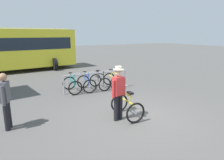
% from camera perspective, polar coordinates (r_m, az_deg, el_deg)
% --- Properties ---
extents(ground_plane, '(80.00, 80.00, 0.00)m').
position_cam_1_polar(ground_plane, '(6.76, 6.42, -10.39)').
color(ground_plane, '#514F4C').
extents(bike_rack_rail, '(3.21, 0.23, 0.88)m').
position_cam_1_polar(bike_rack_rail, '(9.60, -4.44, 0.88)').
color(bike_rack_rail, '#99999E').
rests_on(bike_rack_rail, ground).
extents(racked_bike_teal, '(0.70, 1.13, 0.97)m').
position_cam_1_polar(racked_bike_teal, '(9.49, -11.30, -1.33)').
color(racked_bike_teal, black).
rests_on(racked_bike_teal, ground).
extents(racked_bike_blue, '(0.74, 1.13, 0.97)m').
position_cam_1_polar(racked_bike_blue, '(9.68, -7.31, -0.89)').
color(racked_bike_blue, black).
rests_on(racked_bike_blue, ground).
extents(racked_bike_black, '(0.68, 1.09, 0.97)m').
position_cam_1_polar(racked_bike_black, '(9.92, -3.49, -0.46)').
color(racked_bike_black, black).
rests_on(racked_bike_black, ground).
extents(racked_bike_yellow, '(0.81, 1.20, 0.98)m').
position_cam_1_polar(racked_bike_yellow, '(10.20, 0.14, -0.06)').
color(racked_bike_yellow, black).
rests_on(racked_bike_yellow, ground).
extents(featured_bicycle, '(0.71, 1.22, 1.09)m').
position_cam_1_polar(featured_bicycle, '(6.65, 3.74, -6.26)').
color(featured_bicycle, black).
rests_on(featured_bicycle, ground).
extents(person_with_featured_bike, '(0.52, 0.32, 1.72)m').
position_cam_1_polar(person_with_featured_bike, '(6.20, 1.82, -3.19)').
color(person_with_featured_bike, black).
rests_on(person_with_featured_bike, ground).
extents(pedestrian_with_backpack, '(0.41, 0.50, 1.64)m').
position_cam_1_polar(pedestrian_with_backpack, '(6.33, -28.31, -4.52)').
color(pedestrian_with_backpack, black).
rests_on(pedestrian_with_backpack, ground).
extents(bus_distant, '(10.19, 4.01, 3.08)m').
position_cam_1_polar(bus_distant, '(16.06, -28.97, 8.07)').
color(bus_distant, yellow).
rests_on(bus_distant, ground).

